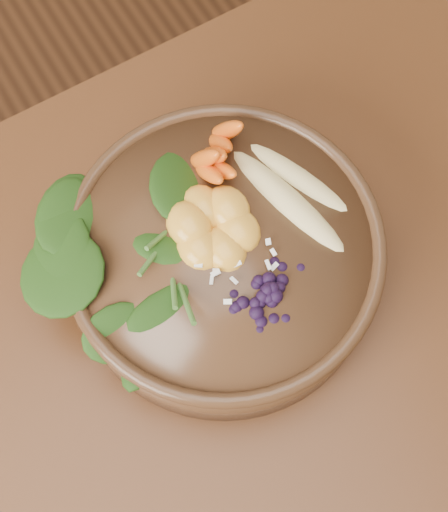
{
  "coord_description": "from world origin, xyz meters",
  "views": [
    {
      "loc": [
        0.11,
        -0.1,
        1.51
      ],
      "look_at": [
        0.25,
        0.14,
        0.8
      ],
      "focal_mm": 50.0,
      "sensor_mm": 36.0,
      "label": 1
    }
  ],
  "objects_px": {
    "dining_table": "(98,504)",
    "carrot_cluster": "(216,129)",
    "mandarin_cluster": "(213,221)",
    "blueberry_pile": "(271,285)",
    "kale_heap": "(141,214)",
    "stoneware_bowl": "(224,259)",
    "banana_halves": "(294,182)"
  },
  "relations": [
    {
      "from": "dining_table",
      "to": "banana_halves",
      "type": "distance_m",
      "value": 0.42
    },
    {
      "from": "banana_halves",
      "to": "blueberry_pile",
      "type": "height_order",
      "value": "blueberry_pile"
    },
    {
      "from": "kale_heap",
      "to": "stoneware_bowl",
      "type": "bearing_deg",
      "value": -45.85
    },
    {
      "from": "dining_table",
      "to": "mandarin_cluster",
      "type": "bearing_deg",
      "value": 32.55
    },
    {
      "from": "dining_table",
      "to": "carrot_cluster",
      "type": "xyz_separation_m",
      "value": [
        0.3,
        0.23,
        0.23
      ]
    },
    {
      "from": "stoneware_bowl",
      "to": "banana_halves",
      "type": "distance_m",
      "value": 0.11
    },
    {
      "from": "banana_halves",
      "to": "mandarin_cluster",
      "type": "xyz_separation_m",
      "value": [
        -0.09,
        0.0,
        0.0
      ]
    },
    {
      "from": "dining_table",
      "to": "stoneware_bowl",
      "type": "height_order",
      "value": "stoneware_bowl"
    },
    {
      "from": "stoneware_bowl",
      "to": "banana_halves",
      "type": "bearing_deg",
      "value": 10.02
    },
    {
      "from": "mandarin_cluster",
      "to": "stoneware_bowl",
      "type": "bearing_deg",
      "value": -89.06
    },
    {
      "from": "mandarin_cluster",
      "to": "kale_heap",
      "type": "bearing_deg",
      "value": 145.49
    },
    {
      "from": "mandarin_cluster",
      "to": "carrot_cluster",
      "type": "bearing_deg",
      "value": 57.47
    },
    {
      "from": "kale_heap",
      "to": "mandarin_cluster",
      "type": "relative_size",
      "value": 2.07
    },
    {
      "from": "dining_table",
      "to": "kale_heap",
      "type": "distance_m",
      "value": 0.34
    },
    {
      "from": "dining_table",
      "to": "carrot_cluster",
      "type": "distance_m",
      "value": 0.44
    },
    {
      "from": "mandarin_cluster",
      "to": "blueberry_pile",
      "type": "relative_size",
      "value": 0.69
    },
    {
      "from": "carrot_cluster",
      "to": "mandarin_cluster",
      "type": "height_order",
      "value": "carrot_cluster"
    },
    {
      "from": "carrot_cluster",
      "to": "banana_halves",
      "type": "xyz_separation_m",
      "value": [
        0.05,
        -0.08,
        -0.03
      ]
    },
    {
      "from": "stoneware_bowl",
      "to": "blueberry_pile",
      "type": "bearing_deg",
      "value": -79.86
    },
    {
      "from": "stoneware_bowl",
      "to": "mandarin_cluster",
      "type": "distance_m",
      "value": 0.07
    },
    {
      "from": "blueberry_pile",
      "to": "mandarin_cluster",
      "type": "bearing_deg",
      "value": 98.01
    },
    {
      "from": "banana_halves",
      "to": "blueberry_pile",
      "type": "relative_size",
      "value": 1.24
    },
    {
      "from": "blueberry_pile",
      "to": "dining_table",
      "type": "bearing_deg",
      "value": -164.97
    },
    {
      "from": "kale_heap",
      "to": "mandarin_cluster",
      "type": "height_order",
      "value": "kale_heap"
    },
    {
      "from": "stoneware_bowl",
      "to": "kale_heap",
      "type": "bearing_deg",
      "value": 134.15
    },
    {
      "from": "carrot_cluster",
      "to": "blueberry_pile",
      "type": "relative_size",
      "value": 0.6
    },
    {
      "from": "stoneware_bowl",
      "to": "kale_heap",
      "type": "relative_size",
      "value": 1.53
    },
    {
      "from": "dining_table",
      "to": "kale_heap",
      "type": "height_order",
      "value": "kale_heap"
    },
    {
      "from": "kale_heap",
      "to": "banana_halves",
      "type": "relative_size",
      "value": 1.14
    },
    {
      "from": "dining_table",
      "to": "blueberry_pile",
      "type": "bearing_deg",
      "value": 15.03
    },
    {
      "from": "kale_heap",
      "to": "blueberry_pile",
      "type": "relative_size",
      "value": 1.42
    },
    {
      "from": "kale_heap",
      "to": "mandarin_cluster",
      "type": "xyz_separation_m",
      "value": [
        0.06,
        -0.04,
        -0.01
      ]
    }
  ]
}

